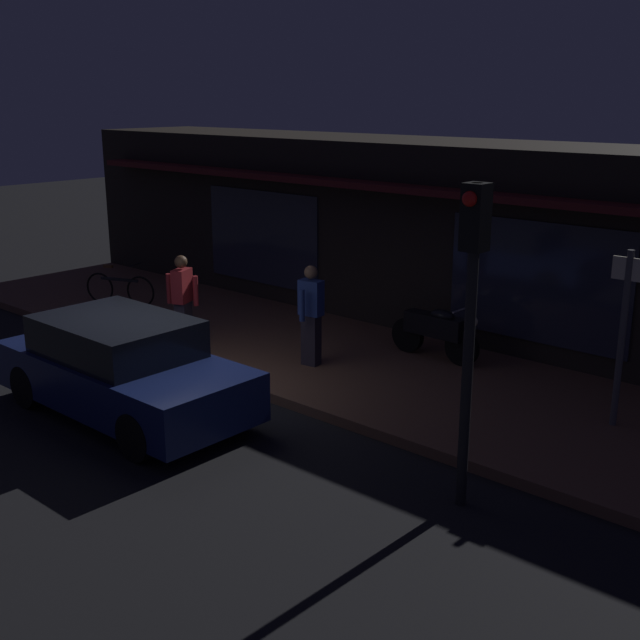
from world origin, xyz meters
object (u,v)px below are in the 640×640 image
bicycle_parked (120,288)px  person_photographer (183,300)px  sign_post (623,328)px  motorcycle (436,330)px  traffic_light_pole (471,291)px  parked_car_near (123,368)px  person_bystander (311,313)px

bicycle_parked → person_photographer: person_photographer is taller
bicycle_parked → person_photographer: 3.62m
sign_post → motorcycle: bearing=167.4°
sign_post → traffic_light_pole: size_ratio=0.67×
motorcycle → parked_car_near: size_ratio=0.41×
person_bystander → traffic_light_pole: (4.22, -2.14, 1.45)m
motorcycle → bicycle_parked: size_ratio=1.09×
person_bystander → motorcycle: bearing=50.0°
sign_post → parked_car_near: 6.87m
motorcycle → person_photographer: size_ratio=1.02×
person_photographer → person_bystander: 2.38m
traffic_light_pole → parked_car_near: traffic_light_pole is taller
motorcycle → parked_car_near: 5.20m
bicycle_parked → person_bystander: (5.64, -0.19, 0.52)m
person_bystander → traffic_light_pole: bearing=-26.9°
person_photographer → parked_car_near: bearing=-58.0°
person_bystander → parked_car_near: (-0.82, -3.09, -0.32)m
motorcycle → sign_post: (3.37, -0.76, 0.86)m
traffic_light_pole → parked_car_near: (-5.05, -0.95, -1.77)m
motorcycle → parked_car_near: (-2.19, -4.72, 0.06)m
person_bystander → bicycle_parked: bearing=178.1°
person_bystander → sign_post: (4.74, 0.87, 0.48)m
traffic_light_pole → motorcycle: bearing=127.2°
traffic_light_pole → bicycle_parked: bearing=166.7°
motorcycle → traffic_light_pole: traffic_light_pole is taller
motorcycle → parked_car_near: bearing=-114.9°
motorcycle → person_bystander: bearing=-130.0°
bicycle_parked → traffic_light_pole: size_ratio=0.43×
person_photographer → traffic_light_pole: size_ratio=0.46×
bicycle_parked → parked_car_near: (4.82, -3.28, 0.20)m
bicycle_parked → sign_post: size_ratio=0.65×
bicycle_parked → parked_car_near: size_ratio=0.38×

